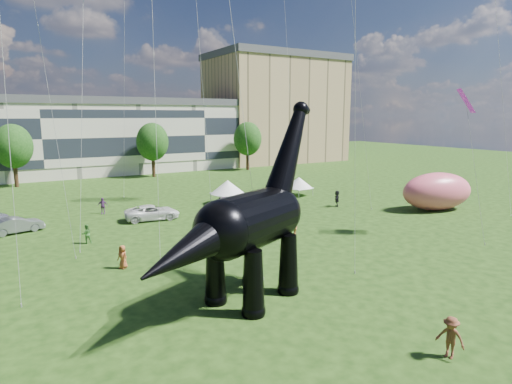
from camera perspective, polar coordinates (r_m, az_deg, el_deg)
ground at (r=23.41m, az=8.36°, el=-15.41°), size 220.00×220.00×0.00m
terrace_row at (r=78.54m, az=-26.93°, el=6.11°), size 78.00×11.00×12.00m
apartment_block at (r=97.29m, az=2.58°, el=10.71°), size 28.00×18.00×22.00m
tree_mid_left at (r=69.36m, az=-29.70°, el=5.73°), size 5.20×5.20×9.44m
tree_mid_right at (r=72.61m, az=-13.66°, el=6.91°), size 5.20×5.20×9.44m
tree_far_right at (r=79.81m, az=-1.13°, el=7.46°), size 5.20×5.20×9.44m
dinosaur_sculpture at (r=22.81m, az=-1.32°, el=-4.51°), size 13.43×7.52×11.35m
car_silver at (r=44.67m, az=-30.99°, el=-3.34°), size 3.76×4.72×1.51m
car_grey at (r=42.58m, az=-29.31°, el=-3.85°), size 4.52×2.48×1.41m
car_white at (r=42.99m, az=-13.67°, el=-2.67°), size 5.49×3.04×1.46m
car_dark at (r=43.46m, az=-2.45°, el=-2.16°), size 2.49×5.55×1.58m
gazebo_near at (r=49.28m, az=-3.81°, el=0.65°), size 4.29×4.29×2.75m
gazebo_far at (r=54.47m, az=5.73°, el=1.26°), size 3.90×3.90×2.39m
inflatable_pink at (r=49.82m, az=22.99°, el=0.08°), size 8.89×5.93×4.07m
visitors at (r=35.88m, az=-2.21°, el=-4.68°), size 44.25×39.78×1.89m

